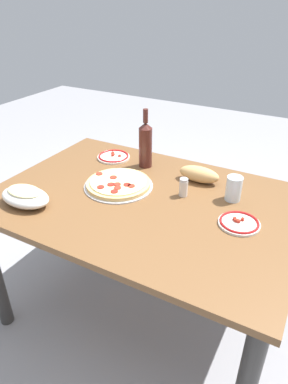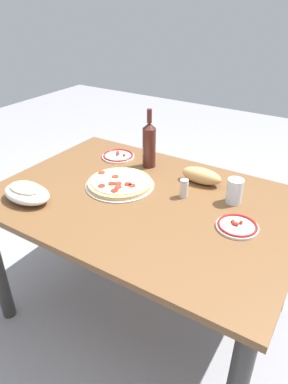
{
  "view_description": "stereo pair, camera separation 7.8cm",
  "coord_description": "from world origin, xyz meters",
  "px_view_note": "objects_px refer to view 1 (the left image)",
  "views": [
    {
      "loc": [
        0.65,
        -1.18,
        1.56
      ],
      "look_at": [
        0.0,
        0.0,
        0.78
      ],
      "focal_mm": 32.31,
      "sensor_mm": 36.0,
      "label": 1
    },
    {
      "loc": [
        0.72,
        -1.14,
        1.56
      ],
      "look_at": [
        0.0,
        0.0,
        0.78
      ],
      "focal_mm": 32.31,
      "sensor_mm": 36.0,
      "label": 2
    }
  ],
  "objects_px": {
    "baked_pasta_dish": "(25,196)",
    "dining_table": "(144,218)",
    "pepperoni_pizza": "(118,184)",
    "side_plate_near": "(114,157)",
    "bread_loaf": "(199,174)",
    "wine_bottle": "(145,144)",
    "spice_shaker": "(183,187)",
    "water_glass": "(234,188)",
    "side_plate_far": "(239,222)"
  },
  "relations": [
    {
      "from": "side_plate_far",
      "to": "spice_shaker",
      "type": "bearing_deg",
      "value": 160.67
    },
    {
      "from": "bread_loaf",
      "to": "baked_pasta_dish",
      "type": "bearing_deg",
      "value": -136.3
    },
    {
      "from": "pepperoni_pizza",
      "to": "bread_loaf",
      "type": "xyz_separation_m",
      "value": [
        0.32,
        0.24,
        0.02
      ]
    },
    {
      "from": "baked_pasta_dish",
      "to": "spice_shaker",
      "type": "bearing_deg",
      "value": 34.73
    },
    {
      "from": "dining_table",
      "to": "bread_loaf",
      "type": "relative_size",
      "value": 6.73
    },
    {
      "from": "water_glass",
      "to": "side_plate_far",
      "type": "distance_m",
      "value": 0.2
    },
    {
      "from": "water_glass",
      "to": "pepperoni_pizza",
      "type": "bearing_deg",
      "value": -164.15
    },
    {
      "from": "pepperoni_pizza",
      "to": "water_glass",
      "type": "bearing_deg",
      "value": 15.85
    },
    {
      "from": "pepperoni_pizza",
      "to": "baked_pasta_dish",
      "type": "xyz_separation_m",
      "value": [
        -0.27,
        -0.33,
        0.03
      ]
    },
    {
      "from": "pepperoni_pizza",
      "to": "bread_loaf",
      "type": "distance_m",
      "value": 0.4
    },
    {
      "from": "dining_table",
      "to": "pepperoni_pizza",
      "type": "distance_m",
      "value": 0.21
    },
    {
      "from": "pepperoni_pizza",
      "to": "side_plate_near",
      "type": "bearing_deg",
      "value": 127.22
    },
    {
      "from": "wine_bottle",
      "to": "side_plate_far",
      "type": "xyz_separation_m",
      "value": [
        0.59,
        -0.29,
        -0.12
      ]
    },
    {
      "from": "water_glass",
      "to": "side_plate_near",
      "type": "height_order",
      "value": "water_glass"
    },
    {
      "from": "baked_pasta_dish",
      "to": "water_glass",
      "type": "relative_size",
      "value": 2.12
    },
    {
      "from": "wine_bottle",
      "to": "side_plate_near",
      "type": "distance_m",
      "value": 0.24
    },
    {
      "from": "baked_pasta_dish",
      "to": "side_plate_near",
      "type": "distance_m",
      "value": 0.6
    },
    {
      "from": "side_plate_near",
      "to": "side_plate_far",
      "type": "distance_m",
      "value": 0.85
    },
    {
      "from": "pepperoni_pizza",
      "to": "side_plate_near",
      "type": "xyz_separation_m",
      "value": [
        -0.2,
        0.27,
        -0.01
      ]
    },
    {
      "from": "pepperoni_pizza",
      "to": "water_glass",
      "type": "height_order",
      "value": "water_glass"
    },
    {
      "from": "spice_shaker",
      "to": "side_plate_near",
      "type": "bearing_deg",
      "value": 159.11
    },
    {
      "from": "wine_bottle",
      "to": "dining_table",
      "type": "bearing_deg",
      "value": -62.48
    },
    {
      "from": "dining_table",
      "to": "wine_bottle",
      "type": "distance_m",
      "value": 0.41
    },
    {
      "from": "baked_pasta_dish",
      "to": "dining_table",
      "type": "bearing_deg",
      "value": 34.5
    },
    {
      "from": "side_plate_near",
      "to": "spice_shaker",
      "type": "relative_size",
      "value": 2.09
    },
    {
      "from": "dining_table",
      "to": "side_plate_near",
      "type": "bearing_deg",
      "value": 140.34
    },
    {
      "from": "dining_table",
      "to": "baked_pasta_dish",
      "type": "relative_size",
      "value": 5.71
    },
    {
      "from": "dining_table",
      "to": "pepperoni_pizza",
      "type": "xyz_separation_m",
      "value": [
        -0.16,
        0.03,
        0.13
      ]
    },
    {
      "from": "baked_pasta_dish",
      "to": "side_plate_near",
      "type": "bearing_deg",
      "value": 83.22
    },
    {
      "from": "wine_bottle",
      "to": "water_glass",
      "type": "bearing_deg",
      "value": -12.83
    },
    {
      "from": "dining_table",
      "to": "side_plate_near",
      "type": "relative_size",
      "value": 7.53
    },
    {
      "from": "water_glass",
      "to": "spice_shaker",
      "type": "distance_m",
      "value": 0.22
    },
    {
      "from": "side_plate_near",
      "to": "bread_loaf",
      "type": "bearing_deg",
      "value": -3.25
    },
    {
      "from": "spice_shaker",
      "to": "water_glass",
      "type": "bearing_deg",
      "value": 19.64
    },
    {
      "from": "bread_loaf",
      "to": "side_plate_near",
      "type": "bearing_deg",
      "value": 176.75
    },
    {
      "from": "dining_table",
      "to": "wine_bottle",
      "type": "bearing_deg",
      "value": 117.52
    },
    {
      "from": "wine_bottle",
      "to": "side_plate_near",
      "type": "xyz_separation_m",
      "value": [
        -0.21,
        0.0,
        -0.12
      ]
    },
    {
      "from": "side_plate_far",
      "to": "bread_loaf",
      "type": "xyz_separation_m",
      "value": [
        -0.28,
        0.27,
        0.03
      ]
    },
    {
      "from": "side_plate_near",
      "to": "bread_loaf",
      "type": "relative_size",
      "value": 0.89
    },
    {
      "from": "baked_pasta_dish",
      "to": "bread_loaf",
      "type": "relative_size",
      "value": 1.18
    },
    {
      "from": "water_glass",
      "to": "side_plate_near",
      "type": "relative_size",
      "value": 0.62
    },
    {
      "from": "baked_pasta_dish",
      "to": "side_plate_far",
      "type": "distance_m",
      "value": 0.92
    },
    {
      "from": "wine_bottle",
      "to": "side_plate_far",
      "type": "relative_size",
      "value": 1.85
    },
    {
      "from": "dining_table",
      "to": "pepperoni_pizza",
      "type": "bearing_deg",
      "value": 168.19
    },
    {
      "from": "baked_pasta_dish",
      "to": "water_glass",
      "type": "bearing_deg",
      "value": 31.13
    },
    {
      "from": "spice_shaker",
      "to": "bread_loaf",
      "type": "bearing_deg",
      "value": 85.5
    },
    {
      "from": "dining_table",
      "to": "wine_bottle",
      "type": "height_order",
      "value": "wine_bottle"
    },
    {
      "from": "side_plate_near",
      "to": "water_glass",
      "type": "bearing_deg",
      "value": -9.45
    },
    {
      "from": "baked_pasta_dish",
      "to": "side_plate_far",
      "type": "xyz_separation_m",
      "value": [
        0.87,
        0.3,
        -0.03
      ]
    },
    {
      "from": "pepperoni_pizza",
      "to": "baked_pasta_dish",
      "type": "relative_size",
      "value": 1.39
    }
  ]
}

